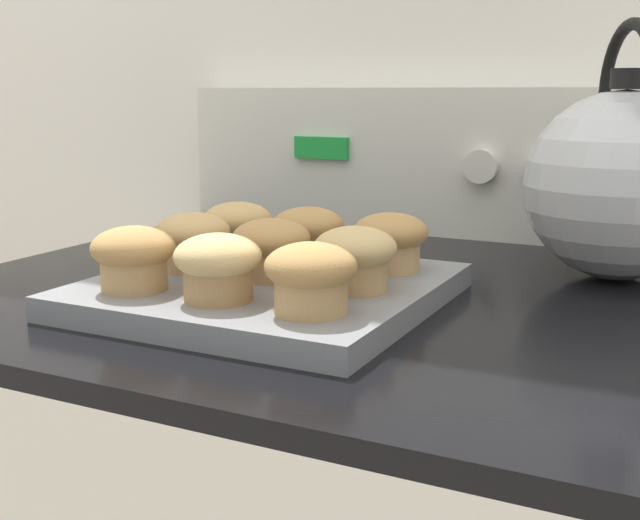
# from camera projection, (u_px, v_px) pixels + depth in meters

# --- Properties ---
(wall_back) EXTENTS (8.00, 0.05, 2.40)m
(wall_back) POSITION_uv_depth(u_px,v_px,m) (464.00, 22.00, 1.07)
(wall_back) COLOR white
(wall_back) RESTS_ON ground_plane
(control_panel) EXTENTS (0.75, 0.07, 0.19)m
(control_panel) POSITION_uv_depth(u_px,v_px,m) (448.00, 162.00, 1.06)
(control_panel) COLOR silver
(control_panel) RESTS_ON stove_range
(muffin_pan) EXTENTS (0.29, 0.29, 0.02)m
(muffin_pan) POSITION_uv_depth(u_px,v_px,m) (268.00, 291.00, 0.73)
(muffin_pan) COLOR slate
(muffin_pan) RESTS_ON stove_range
(muffin_r0_c0) EXTENTS (0.07, 0.07, 0.05)m
(muffin_r0_c0) POSITION_uv_depth(u_px,v_px,m) (133.00, 256.00, 0.68)
(muffin_r0_c0) COLOR tan
(muffin_r0_c0) RESTS_ON muffin_pan
(muffin_r0_c1) EXTENTS (0.07, 0.07, 0.05)m
(muffin_r0_c1) POSITION_uv_depth(u_px,v_px,m) (218.00, 265.00, 0.65)
(muffin_r0_c1) COLOR #A37A4C
(muffin_r0_c1) RESTS_ON muffin_pan
(muffin_r0_c2) EXTENTS (0.07, 0.07, 0.05)m
(muffin_r0_c2) POSITION_uv_depth(u_px,v_px,m) (311.00, 276.00, 0.61)
(muffin_r0_c2) COLOR tan
(muffin_r0_c2) RESTS_ON muffin_pan
(muffin_r1_c0) EXTENTS (0.07, 0.07, 0.05)m
(muffin_r1_c0) POSITION_uv_depth(u_px,v_px,m) (193.00, 240.00, 0.76)
(muffin_r1_c0) COLOR tan
(muffin_r1_c0) RESTS_ON muffin_pan
(muffin_r1_c1) EXTENTS (0.07, 0.07, 0.05)m
(muffin_r1_c1) POSITION_uv_depth(u_px,v_px,m) (271.00, 247.00, 0.72)
(muffin_r1_c1) COLOR tan
(muffin_r1_c1) RESTS_ON muffin_pan
(muffin_r1_c2) EXTENTS (0.07, 0.07, 0.05)m
(muffin_r1_c2) POSITION_uv_depth(u_px,v_px,m) (355.00, 256.00, 0.68)
(muffin_r1_c2) COLOR tan
(muffin_r1_c2) RESTS_ON muffin_pan
(muffin_r2_c0) EXTENTS (0.07, 0.07, 0.05)m
(muffin_r2_c0) POSITION_uv_depth(u_px,v_px,m) (237.00, 227.00, 0.83)
(muffin_r2_c0) COLOR tan
(muffin_r2_c0) RESTS_ON muffin_pan
(muffin_r2_c1) EXTENTS (0.07, 0.07, 0.05)m
(muffin_r2_c1) POSITION_uv_depth(u_px,v_px,m) (308.00, 233.00, 0.79)
(muffin_r2_c1) COLOR olive
(muffin_r2_c1) RESTS_ON muffin_pan
(muffin_r2_c2) EXTENTS (0.07, 0.07, 0.05)m
(muffin_r2_c2) POSITION_uv_depth(u_px,v_px,m) (390.00, 240.00, 0.75)
(muffin_r2_c2) COLOR tan
(muffin_r2_c2) RESTS_ON muffin_pan
(tea_kettle) EXTENTS (0.19, 0.22, 0.26)m
(tea_kettle) POSITION_uv_depth(u_px,v_px,m) (621.00, 182.00, 0.80)
(tea_kettle) COLOR silver
(tea_kettle) RESTS_ON stove_range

